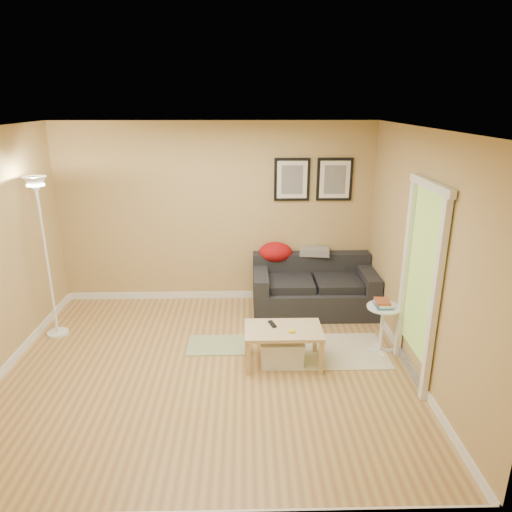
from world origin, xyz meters
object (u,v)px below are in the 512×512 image
object	(u,v)px
sofa	(314,286)
side_table	(382,329)
coffee_table	(283,346)
storage_bin	(282,351)
book_stack	(383,303)
floor_lamp	(47,264)

from	to	relation	value
sofa	side_table	world-z (taller)	sofa
sofa	coffee_table	bearing A→B (deg)	-111.05
storage_bin	book_stack	bearing A→B (deg)	10.97
side_table	coffee_table	bearing A→B (deg)	-169.21
book_stack	floor_lamp	bearing A→B (deg)	156.53
coffee_table	book_stack	distance (m)	1.26
side_table	book_stack	size ratio (longest dim) A/B	2.47
storage_bin	floor_lamp	bearing A→B (deg)	165.09
storage_bin	side_table	distance (m)	1.22
storage_bin	side_table	bearing A→B (deg)	10.62
sofa	coffee_table	xyz separation A→B (m)	(-0.54, -1.41, -0.16)
coffee_table	book_stack	size ratio (longest dim) A/B	3.62
sofa	book_stack	distance (m)	1.36
sofa	side_table	bearing A→B (deg)	-61.53
side_table	floor_lamp	world-z (taller)	floor_lamp
coffee_table	floor_lamp	bearing A→B (deg)	172.84
coffee_table	book_stack	world-z (taller)	book_stack
sofa	floor_lamp	xyz separation A→B (m)	(-3.38, -0.65, 0.59)
coffee_table	storage_bin	distance (m)	0.07
side_table	book_stack	xyz separation A→B (m)	(-0.01, 0.01, 0.33)
sofa	floor_lamp	bearing A→B (deg)	-169.09
storage_bin	side_table	xyz separation A→B (m)	(1.19, 0.22, 0.14)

